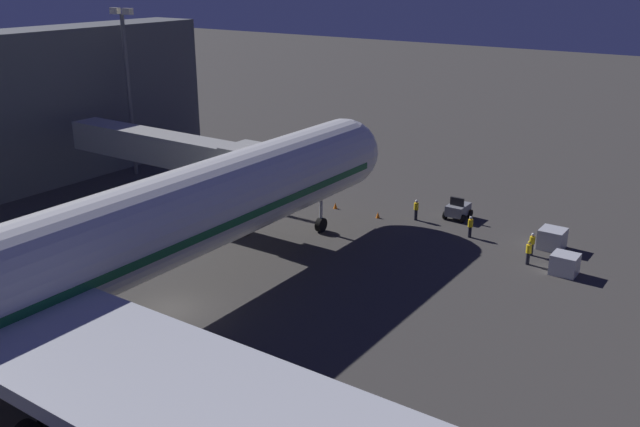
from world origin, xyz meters
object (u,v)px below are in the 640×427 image
at_px(airliner_at_gate, 16,281).
at_px(baggage_container_near_belt, 565,264).
at_px(traffic_cone_nose_starboard, 335,206).
at_px(ground_crew_near_nose_gear, 416,209).
at_px(jet_bridge, 179,152).
at_px(traffic_cone_nose_port, 378,215).
at_px(ground_crew_under_port_wing, 532,243).
at_px(baggage_tug_lead, 458,210).
at_px(baggage_container_mid_row, 552,239).
at_px(ground_crew_marshaller_fwd, 529,252).
at_px(apron_floodlight_mast, 128,80).
at_px(ground_crew_by_belt_loader, 470,226).

xyz_separation_m(airliner_at_gate, baggage_container_near_belt, (-18.82, -29.49, -5.11)).
bearing_deg(traffic_cone_nose_starboard, baggage_container_near_belt, 172.97).
bearing_deg(baggage_container_near_belt, traffic_cone_nose_starboard, -7.03).
height_order(airliner_at_gate, ground_crew_near_nose_gear, airliner_at_gate).
bearing_deg(jet_bridge, ground_crew_near_nose_gear, -146.69).
bearing_deg(baggage_container_near_belt, traffic_cone_nose_port, -8.86).
relative_size(ground_crew_near_nose_gear, ground_crew_under_port_wing, 1.02).
relative_size(baggage_tug_lead, baggage_container_mid_row, 1.21).
relative_size(baggage_container_mid_row, ground_crew_near_nose_gear, 1.04).
xyz_separation_m(airliner_at_gate, traffic_cone_nose_port, (-2.20, -32.09, -5.57)).
bearing_deg(baggage_container_mid_row, baggage_tug_lead, -13.97).
relative_size(airliner_at_gate, ground_crew_under_port_wing, 36.75).
distance_m(airliner_at_gate, baggage_container_mid_row, 37.98).
bearing_deg(ground_crew_under_port_wing, ground_crew_marshaller_fwd, 100.75).
height_order(baggage_container_near_belt, traffic_cone_nose_starboard, baggage_container_near_belt).
bearing_deg(baggage_container_near_belt, airliner_at_gate, 57.46).
relative_size(airliner_at_gate, baggage_container_near_belt, 37.04).
bearing_deg(ground_crew_under_port_wing, apron_floodlight_mast, 2.73).
xyz_separation_m(ground_crew_by_belt_loader, traffic_cone_nose_port, (8.34, 0.23, -0.71)).
bearing_deg(ground_crew_under_port_wing, airliner_at_gate, 63.32).
bearing_deg(baggage_tug_lead, ground_crew_near_nose_gear, 41.50).
height_order(baggage_tug_lead, ground_crew_under_port_wing, baggage_tug_lead).
distance_m(ground_crew_near_nose_gear, traffic_cone_nose_starboard, 7.49).
xyz_separation_m(ground_crew_near_nose_gear, ground_crew_marshaller_fwd, (-11.03, 3.83, -0.00)).
distance_m(ground_crew_near_nose_gear, ground_crew_marshaller_fwd, 11.67).
bearing_deg(ground_crew_marshaller_fwd, baggage_container_near_belt, 176.68).
xyz_separation_m(airliner_at_gate, ground_crew_near_nose_gear, (-5.13, -33.48, -4.84)).
distance_m(jet_bridge, traffic_cone_nose_port, 17.69).
bearing_deg(traffic_cone_nose_starboard, airliner_at_gate, 93.92).
bearing_deg(traffic_cone_nose_port, airliner_at_gate, 86.08).
relative_size(baggage_tug_lead, traffic_cone_nose_starboard, 4.15).
bearing_deg(baggage_container_mid_row, traffic_cone_nose_starboard, 5.06).
bearing_deg(apron_floodlight_mast, ground_crew_under_port_wing, -177.27).
xyz_separation_m(baggage_tug_lead, ground_crew_under_port_wing, (-7.91, 4.47, 0.21)).
bearing_deg(baggage_tug_lead, baggage_container_near_belt, 149.48).
xyz_separation_m(apron_floodlight_mast, baggage_container_mid_row, (-42.14, -4.27, -9.01)).
bearing_deg(traffic_cone_nose_starboard, baggage_container_mid_row, -174.94).
distance_m(apron_floodlight_mast, baggage_container_mid_row, 43.31).
bearing_deg(jet_bridge, traffic_cone_nose_port, -145.17).
height_order(airliner_at_gate, jet_bridge, airliner_at_gate).
relative_size(jet_bridge, traffic_cone_nose_starboard, 39.06).
height_order(ground_crew_marshaller_fwd, traffic_cone_nose_starboard, ground_crew_marshaller_fwd).
height_order(ground_crew_by_belt_loader, traffic_cone_nose_starboard, ground_crew_by_belt_loader).
distance_m(ground_crew_marshaller_fwd, traffic_cone_nose_port, 14.18).
distance_m(airliner_at_gate, ground_crew_by_belt_loader, 34.34).
distance_m(jet_bridge, baggage_container_mid_row, 30.80).
bearing_deg(ground_crew_under_port_wing, baggage_tug_lead, -29.49).
distance_m(ground_crew_near_nose_gear, ground_crew_under_port_wing, 10.87).
bearing_deg(ground_crew_marshaller_fwd, traffic_cone_nose_starboard, -7.56).
distance_m(ground_crew_near_nose_gear, ground_crew_by_belt_loader, 5.53).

